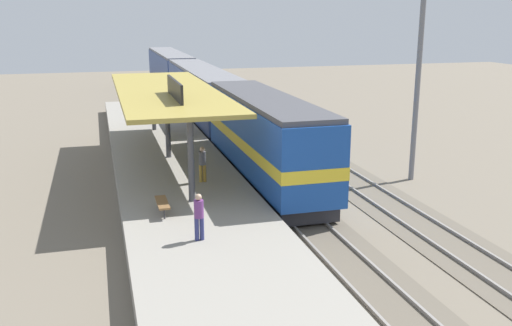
{
  "coord_description": "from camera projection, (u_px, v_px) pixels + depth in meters",
  "views": [
    {
      "loc": [
        -8.18,
        -31.09,
        8.67
      ],
      "look_at": [
        -1.38,
        -6.62,
        2.0
      ],
      "focal_mm": 40.05,
      "sensor_mm": 36.0,
      "label": 1
    }
  ],
  "objects": [
    {
      "name": "ground_plane",
      "position": [
        281.0,
        164.0,
        33.81
      ],
      "size": [
        120.0,
        120.0,
        0.0
      ],
      "primitive_type": "plane",
      "color": "#706656"
    },
    {
      "name": "track_near",
      "position": [
        248.0,
        166.0,
        33.28
      ],
      "size": [
        3.2,
        110.0,
        0.16
      ],
      "color": "#5F5649",
      "rests_on": "ground"
    },
    {
      "name": "track_far",
      "position": [
        322.0,
        161.0,
        34.47
      ],
      "size": [
        3.2,
        110.0,
        0.16
      ],
      "color": "#5F5649",
      "rests_on": "ground"
    },
    {
      "name": "platform",
      "position": [
        169.0,
        165.0,
        31.98
      ],
      "size": [
        6.0,
        44.0,
        0.9
      ],
      "primitive_type": "cube",
      "color": "gray",
      "rests_on": "ground"
    },
    {
      "name": "station_canopy",
      "position": [
        166.0,
        92.0,
        30.86
      ],
      "size": [
        5.2,
        18.0,
        4.7
      ],
      "color": "#47474C",
      "rests_on": "platform"
    },
    {
      "name": "platform_bench",
      "position": [
        162.0,
        203.0,
        22.77
      ],
      "size": [
        0.44,
        1.7,
        0.5
      ],
      "color": "#333338",
      "rests_on": "platform"
    },
    {
      "name": "locomotive",
      "position": [
        265.0,
        138.0,
        29.49
      ],
      "size": [
        2.93,
        14.43,
        4.44
      ],
      "color": "#28282D",
      "rests_on": "track_near"
    },
    {
      "name": "passenger_carriage_front",
      "position": [
        203.0,
        94.0,
        46.29
      ],
      "size": [
        2.9,
        20.0,
        4.24
      ],
      "color": "#28282D",
      "rests_on": "track_near"
    },
    {
      "name": "passenger_carriage_rear",
      "position": [
        170.0,
        70.0,
        65.67
      ],
      "size": [
        2.9,
        20.0,
        4.24
      ],
      "color": "#28282D",
      "rests_on": "track_near"
    },
    {
      "name": "light_mast",
      "position": [
        422.0,
        19.0,
        28.67
      ],
      "size": [
        1.1,
        1.1,
        11.7
      ],
      "color": "slate",
      "rests_on": "ground"
    },
    {
      "name": "person_waiting",
      "position": [
        199.0,
        214.0,
        19.96
      ],
      "size": [
        0.34,
        0.34,
        1.71
      ],
      "color": "navy",
      "rests_on": "platform"
    },
    {
      "name": "person_walking",
      "position": [
        202.0,
        162.0,
        26.95
      ],
      "size": [
        0.34,
        0.34,
        1.71
      ],
      "color": "olive",
      "rests_on": "platform"
    }
  ]
}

